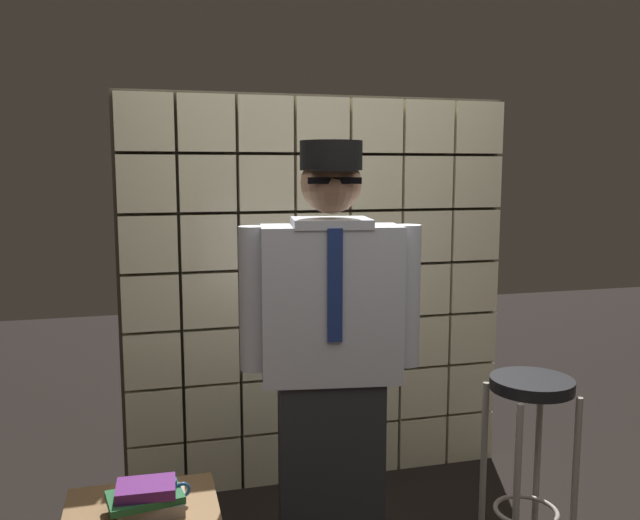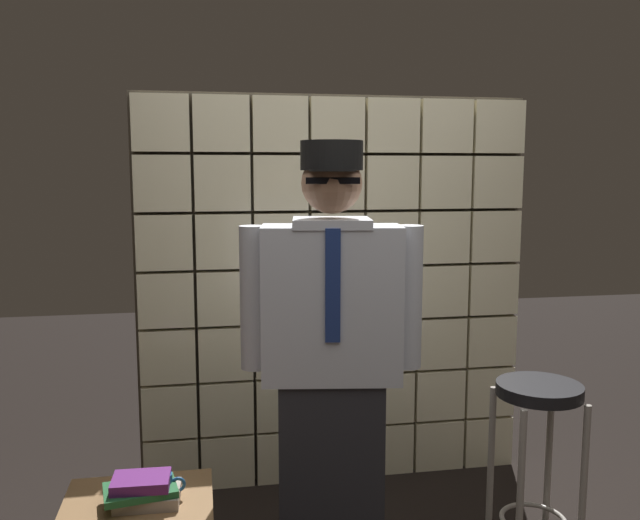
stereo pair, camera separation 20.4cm
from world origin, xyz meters
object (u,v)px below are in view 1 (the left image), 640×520
book_stack (149,497)px  coffee_mug (167,493)px  standing_person (331,361)px  bar_stool (530,428)px

book_stack → coffee_mug: size_ratio=2.15×
standing_person → book_stack: bearing=-153.7°
bar_stool → book_stack: bar_stool is taller
bar_stool → book_stack: (-1.53, -0.11, -0.05)m
standing_person → coffee_mug: bearing=-153.4°
standing_person → book_stack: 0.83m
bar_stool → coffee_mug: (-1.47, -0.09, -0.05)m
coffee_mug → bar_stool: bearing=3.6°
standing_person → bar_stool: 0.89m
standing_person → book_stack: (-0.71, -0.22, -0.36)m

